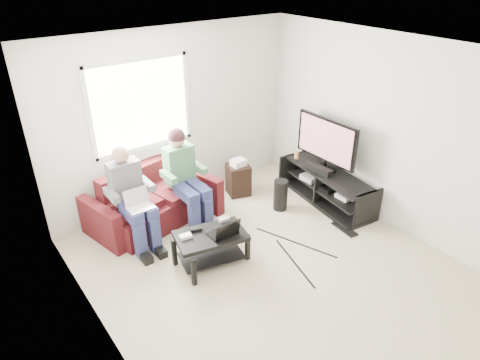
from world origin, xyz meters
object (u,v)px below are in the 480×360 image
(end_table, at_px, (238,178))
(sofa, at_px, (153,203))
(coffee_table, at_px, (211,242))
(subwoofer, at_px, (281,195))
(tv, at_px, (326,141))
(tv_stand, at_px, (326,189))

(end_table, bearing_deg, sofa, 176.54)
(coffee_table, bearing_deg, subwoofer, 15.67)
(coffee_table, xyz_separation_m, tv, (2.21, 0.25, 0.68))
(subwoofer, distance_m, end_table, 0.79)
(subwoofer, height_order, end_table, end_table)
(subwoofer, relative_size, end_table, 0.79)
(sofa, xyz_separation_m, tv, (2.37, -1.02, 0.69))
(sofa, distance_m, end_table, 1.46)
(coffee_table, distance_m, tv, 2.33)
(tv, xyz_separation_m, subwoofer, (-0.69, 0.18, -0.75))
(tv, height_order, subwoofer, tv)
(coffee_table, xyz_separation_m, end_table, (1.30, 1.18, -0.04))
(tv_stand, bearing_deg, subwoofer, 157.82)
(subwoofer, bearing_deg, end_table, 106.82)
(tv_stand, xyz_separation_m, subwoofer, (-0.69, 0.28, -0.00))
(sofa, bearing_deg, tv, -23.35)
(end_table, bearing_deg, coffee_table, -137.73)
(subwoofer, bearing_deg, tv_stand, -22.18)
(sofa, bearing_deg, tv_stand, -25.33)
(tv_stand, relative_size, end_table, 2.78)
(coffee_table, bearing_deg, tv, 6.39)
(tv_stand, relative_size, tv, 1.51)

